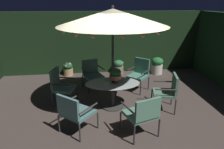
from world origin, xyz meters
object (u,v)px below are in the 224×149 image
at_px(patio_dining_table, 113,89).
at_px(patio_chair_north, 92,72).
at_px(patio_chair_northeast, 61,84).
at_px(potted_plant_back_center, 157,65).
at_px(patio_chair_southwest, 139,72).
at_px(potted_plant_back_right, 68,69).
at_px(patio_chair_east, 75,111).
at_px(potted_plant_left_far, 119,67).
at_px(centerpiece_planter, 115,74).
at_px(patio_umbrella, 113,17).
at_px(patio_chair_south, 168,90).
at_px(patio_chair_southeast, 143,113).

xyz_separation_m(patio_dining_table, patio_chair_north, (-0.50, 1.37, 0.02)).
bearing_deg(patio_chair_northeast, patio_dining_table, -15.13).
bearing_deg(potted_plant_back_center, patio_chair_southwest, -127.66).
bearing_deg(potted_plant_back_right, patio_chair_east, -83.80).
distance_m(patio_dining_table, patio_chair_northeast, 1.46).
relative_size(patio_chair_northeast, potted_plant_left_far, 1.86).
height_order(patio_dining_table, potted_plant_left_far, patio_dining_table).
distance_m(patio_chair_north, patio_chair_southwest, 1.55).
xyz_separation_m(centerpiece_planter, patio_chair_northeast, (-1.49, 0.32, -0.35)).
bearing_deg(patio_dining_table, potted_plant_back_center, 49.61).
xyz_separation_m(patio_dining_table, patio_chair_east, (-0.97, -1.09, 0.02)).
xyz_separation_m(patio_dining_table, potted_plant_back_right, (-1.39, 2.74, -0.27)).
bearing_deg(patio_dining_table, patio_umbrella, 171.84).
bearing_deg(patio_chair_south, patio_chair_east, -162.60).
bearing_deg(potted_plant_back_right, patio_chair_southwest, -35.05).
xyz_separation_m(patio_chair_northeast, patio_chair_southwest, (2.43, 0.67, 0.02)).
relative_size(centerpiece_planter, potted_plant_back_right, 0.81).
distance_m(patio_chair_east, patio_chair_southwest, 2.92).
relative_size(centerpiece_planter, patio_chair_north, 0.43).
distance_m(centerpiece_planter, potted_plant_left_far, 2.78).
distance_m(patio_dining_table, patio_umbrella, 1.87).
bearing_deg(patio_chair_east, potted_plant_left_far, 67.55).
bearing_deg(patio_dining_table, patio_chair_north, 110.08).
height_order(patio_chair_north, potted_plant_left_far, patio_chair_north).
relative_size(patio_dining_table, patio_chair_south, 1.49).
relative_size(patio_chair_southeast, patio_chair_south, 0.97).
xyz_separation_m(patio_chair_southeast, patio_chair_southwest, (0.56, 2.45, 0.03)).
xyz_separation_m(centerpiece_planter, patio_chair_north, (-0.58, 1.31, -0.38)).
bearing_deg(potted_plant_back_center, patio_chair_east, -130.79).
xyz_separation_m(patio_chair_northeast, patio_chair_east, (0.44, -1.47, -0.03)).
height_order(patio_umbrella, patio_chair_north, patio_umbrella).
relative_size(patio_umbrella, centerpiece_planter, 6.79).
height_order(patio_chair_east, potted_plant_left_far, patio_chair_east).
xyz_separation_m(patio_chair_south, patio_chair_southwest, (-0.41, 1.40, 0.02)).
bearing_deg(potted_plant_back_right, patio_chair_north, -57.06).
bearing_deg(patio_chair_east, patio_dining_table, 48.34).
bearing_deg(centerpiece_planter, patio_chair_south, -16.78).
relative_size(patio_chair_north, patio_chair_south, 0.96).
bearing_deg(patio_chair_north, patio_chair_south, -41.72).
height_order(patio_chair_northeast, patio_chair_south, patio_chair_northeast).
xyz_separation_m(patio_chair_northeast, patio_chair_south, (2.83, -0.72, -0.01)).
height_order(centerpiece_planter, patio_chair_southwest, centerpiece_planter).
bearing_deg(potted_plant_left_far, centerpiece_planter, -101.11).
bearing_deg(patio_umbrella, patio_chair_northeast, 164.87).
distance_m(patio_chair_southwest, potted_plant_back_right, 2.95).
height_order(patio_chair_southeast, potted_plant_back_right, patio_chair_southeast).
distance_m(patio_chair_southeast, patio_chair_southwest, 2.51).
distance_m(centerpiece_planter, patio_chair_southeast, 1.54).
distance_m(patio_chair_south, potted_plant_left_far, 3.18).
height_order(patio_chair_northeast, patio_chair_east, patio_chair_northeast).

